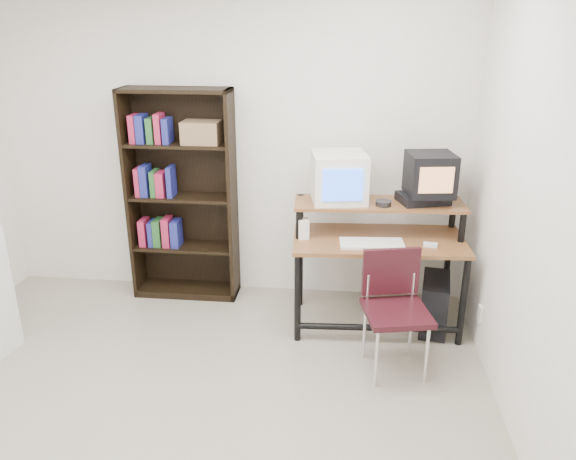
# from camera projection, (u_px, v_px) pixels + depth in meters

# --- Properties ---
(floor) EXTENTS (4.00, 4.00, 0.01)m
(floor) POSITION_uv_depth(u_px,v_px,m) (168.00, 438.00, 3.30)
(floor) COLOR #A7A08A
(floor) RESTS_ON ground
(back_wall) EXTENTS (4.00, 0.01, 2.60)m
(back_wall) POSITION_uv_depth(u_px,v_px,m) (229.00, 146.00, 4.70)
(back_wall) COLOR white
(back_wall) RESTS_ON floor
(right_wall) EXTENTS (0.01, 4.00, 2.60)m
(right_wall) POSITION_uv_depth(u_px,v_px,m) (561.00, 246.00, 2.64)
(right_wall) COLOR white
(right_wall) RESTS_ON floor
(computer_desk) EXTENTS (1.33, 0.72, 0.98)m
(computer_desk) POSITION_uv_depth(u_px,v_px,m) (378.00, 242.00, 4.31)
(computer_desk) COLOR brown
(computer_desk) RESTS_ON floor
(crt_monitor) EXTENTS (0.46, 0.47, 0.38)m
(crt_monitor) POSITION_uv_depth(u_px,v_px,m) (339.00, 178.00, 4.30)
(crt_monitor) COLOR white
(crt_monitor) RESTS_ON computer_desk
(vcr) EXTENTS (0.42, 0.36, 0.08)m
(vcr) POSITION_uv_depth(u_px,v_px,m) (423.00, 199.00, 4.30)
(vcr) COLOR black
(vcr) RESTS_ON computer_desk
(crt_tv) EXTENTS (0.38, 0.38, 0.32)m
(crt_tv) POSITION_uv_depth(u_px,v_px,m) (430.00, 174.00, 4.21)
(crt_tv) COLOR black
(crt_tv) RESTS_ON vcr
(cd_spindle) EXTENTS (0.14, 0.14, 0.05)m
(cd_spindle) POSITION_uv_depth(u_px,v_px,m) (383.00, 204.00, 4.22)
(cd_spindle) COLOR #26262B
(cd_spindle) RESTS_ON computer_desk
(keyboard) EXTENTS (0.48, 0.24, 0.03)m
(keyboard) POSITION_uv_depth(u_px,v_px,m) (372.00, 245.00, 4.15)
(keyboard) COLOR white
(keyboard) RESTS_ON computer_desk
(mousepad) EXTENTS (0.22, 0.19, 0.01)m
(mousepad) POSITION_uv_depth(u_px,v_px,m) (428.00, 247.00, 4.15)
(mousepad) COLOR black
(mousepad) RESTS_ON computer_desk
(mouse) EXTENTS (0.11, 0.07, 0.03)m
(mouse) POSITION_uv_depth(u_px,v_px,m) (430.00, 245.00, 4.12)
(mouse) COLOR white
(mouse) RESTS_ON mousepad
(desk_speaker) EXTENTS (0.10, 0.09, 0.17)m
(desk_speaker) POSITION_uv_depth(u_px,v_px,m) (303.00, 230.00, 4.25)
(desk_speaker) COLOR white
(desk_speaker) RESTS_ON computer_desk
(pc_tower) EXTENTS (0.27, 0.48, 0.42)m
(pc_tower) POSITION_uv_depth(u_px,v_px,m) (434.00, 304.00, 4.39)
(pc_tower) COLOR black
(pc_tower) RESTS_ON floor
(school_chair) EXTENTS (0.50, 0.50, 0.84)m
(school_chair) POSITION_uv_depth(u_px,v_px,m) (394.00, 299.00, 3.81)
(school_chair) COLOR black
(school_chair) RESTS_ON floor
(bookshelf) EXTENTS (0.90, 0.30, 1.79)m
(bookshelf) POSITION_uv_depth(u_px,v_px,m) (182.00, 193.00, 4.74)
(bookshelf) COLOR black
(bookshelf) RESTS_ON floor
(wall_outlet) EXTENTS (0.02, 0.08, 0.12)m
(wall_outlet) POSITION_uv_depth(u_px,v_px,m) (480.00, 314.00, 4.06)
(wall_outlet) COLOR beige
(wall_outlet) RESTS_ON right_wall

